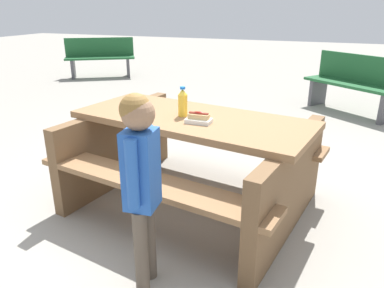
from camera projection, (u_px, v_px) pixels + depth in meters
name	position (u px, v px, depth m)	size (l,w,h in m)	color
ground_plane	(192.00, 203.00, 3.05)	(30.00, 30.00, 0.00)	gray
picnic_table	(192.00, 154.00, 2.89)	(2.02, 1.70, 0.75)	olive
soda_bottle	(183.00, 103.00, 2.75)	(0.07, 0.07, 0.22)	yellow
hotdog_tray	(199.00, 119.00, 2.62)	(0.18, 0.11, 0.08)	white
child_in_coat	(141.00, 170.00, 1.93)	(0.18, 0.28, 1.14)	brown
park_bench_near	(355.00, 83.00, 5.47)	(1.44, 1.22, 0.85)	#1E592D
park_bench_mid	(100.00, 57.00, 8.23)	(1.48, 1.14, 0.85)	#1E592D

